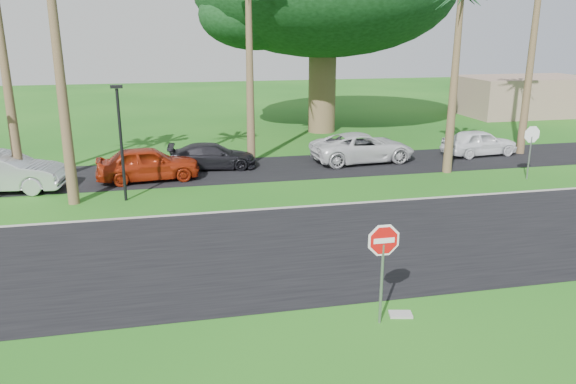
% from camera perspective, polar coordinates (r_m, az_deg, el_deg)
% --- Properties ---
extents(ground, '(120.00, 120.00, 0.00)m').
position_cam_1_polar(ground, '(16.30, 3.77, -8.18)').
color(ground, '#175415').
rests_on(ground, ground).
extents(road, '(120.00, 8.00, 0.02)m').
position_cam_1_polar(road, '(18.07, 2.03, -5.59)').
color(road, black).
rests_on(road, ground).
extents(parking_strip, '(120.00, 5.00, 0.02)m').
position_cam_1_polar(parking_strip, '(27.88, -3.27, 2.33)').
color(parking_strip, black).
rests_on(parking_strip, ground).
extents(curb, '(120.00, 0.12, 0.06)m').
position_cam_1_polar(curb, '(21.77, -0.58, -1.64)').
color(curb, gray).
rests_on(curb, ground).
extents(stop_sign_near, '(1.05, 0.07, 2.62)m').
position_cam_1_polar(stop_sign_near, '(13.15, 9.63, -6.18)').
color(stop_sign_near, gray).
rests_on(stop_sign_near, ground).
extents(stop_sign_far, '(1.05, 0.07, 2.62)m').
position_cam_1_polar(stop_sign_far, '(27.94, 23.48, 4.73)').
color(stop_sign_far, gray).
rests_on(stop_sign_far, ground).
extents(streetlight_right, '(0.45, 0.25, 4.64)m').
position_cam_1_polar(streetlight_right, '(23.17, -16.64, 5.47)').
color(streetlight_right, black).
rests_on(streetlight_right, ground).
extents(building_far, '(10.00, 6.00, 3.00)m').
position_cam_1_polar(building_far, '(49.39, 22.93, 8.99)').
color(building_far, gray).
rests_on(building_far, ground).
extents(car_silver, '(5.34, 2.45, 1.70)m').
position_cam_1_polar(car_silver, '(26.75, -27.09, 1.78)').
color(car_silver, silver).
rests_on(car_silver, ground).
extents(car_red, '(4.75, 2.23, 1.57)m').
position_cam_1_polar(car_red, '(26.41, -14.02, 2.80)').
color(car_red, maroon).
rests_on(car_red, ground).
extents(car_dark, '(4.43, 2.09, 1.25)m').
position_cam_1_polar(car_dark, '(28.10, -7.67, 3.61)').
color(car_dark, black).
rests_on(car_dark, ground).
extents(car_minivan, '(5.60, 2.94, 1.50)m').
position_cam_1_polar(car_minivan, '(29.51, 7.60, 4.48)').
color(car_minivan, silver).
rests_on(car_minivan, ground).
extents(car_pickup, '(4.30, 2.07, 1.42)m').
position_cam_1_polar(car_pickup, '(32.51, 18.86, 4.76)').
color(car_pickup, white).
rests_on(car_pickup, ground).
extents(utility_slab, '(0.61, 0.46, 0.06)m').
position_cam_1_polar(utility_slab, '(14.29, 11.36, -12.09)').
color(utility_slab, gray).
rests_on(utility_slab, ground).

